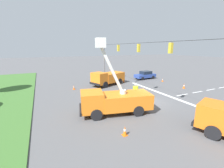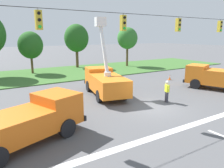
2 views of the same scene
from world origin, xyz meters
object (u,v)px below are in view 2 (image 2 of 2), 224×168
object	(u,v)px
tree_far_east	(76,38)
tree_east_end	(127,38)
utility_truck_bucket_lift	(105,80)
traffic_cone_lane_edge_a	(62,94)
utility_truck_support_near	(216,77)
utility_truck_support_far	(26,122)
traffic_cone_foreground_right	(170,77)
tree_east	(31,45)
road_worker	(167,90)

from	to	relation	value
tree_far_east	tree_east_end	distance (m)	8.46
utility_truck_bucket_lift	traffic_cone_lane_edge_a	xyz separation A→B (m)	(-3.67, 0.99, -1.01)
tree_east_end	utility_truck_bucket_lift	world-z (taller)	utility_truck_bucket_lift
tree_east_end	utility_truck_support_near	bearing A→B (deg)	-96.45
utility_truck_support_far	traffic_cone_foreground_right	distance (m)	19.40
tree_far_east	utility_truck_bucket_lift	distance (m)	17.80
tree_east	utility_truck_support_far	xyz separation A→B (m)	(-4.82, -20.54, -2.81)
traffic_cone_foreground_right	tree_far_east	bearing A→B (deg)	109.93
tree_east	utility_truck_bucket_lift	bearing A→B (deg)	-78.52
tree_east_end	utility_truck_support_far	bearing A→B (deg)	-136.08
tree_east_end	traffic_cone_foreground_right	world-z (taller)	tree_east_end
utility_truck_support_near	utility_truck_support_far	distance (m)	18.39
traffic_cone_lane_edge_a	road_worker	bearing A→B (deg)	-38.91
tree_far_east	utility_truck_support_near	xyz separation A→B (m)	(5.90, -20.85, -3.55)
utility_truck_bucket_lift	utility_truck_support_far	size ratio (longest dim) A/B	1.02
traffic_cone_lane_edge_a	traffic_cone_foreground_right	bearing A→B (deg)	3.08
tree_east	utility_truck_support_near	world-z (taller)	tree_east
utility_truck_support_near	road_worker	size ratio (longest dim) A/B	3.62
tree_east	utility_truck_support_far	size ratio (longest dim) A/B	0.84
tree_east_end	utility_truck_bucket_lift	distance (m)	18.97
tree_far_east	traffic_cone_foreground_right	distance (m)	16.71
tree_east_end	utility_truck_support_near	distance (m)	18.31
utility_truck_support_near	utility_truck_support_far	bearing A→B (deg)	-174.62
tree_east	tree_far_east	world-z (taller)	tree_far_east
road_worker	utility_truck_support_near	bearing A→B (deg)	3.99
tree_east	road_worker	size ratio (longest dim) A/B	3.28
utility_truck_support_near	tree_far_east	bearing A→B (deg)	105.80
tree_far_east	utility_truck_bucket_lift	bearing A→B (deg)	-105.19
tree_far_east	tree_east_end	size ratio (longest dim) A/B	1.07
utility_truck_support_far	traffic_cone_lane_edge_a	distance (m)	7.93
utility_truck_support_far	road_worker	size ratio (longest dim) A/B	3.89
utility_truck_bucket_lift	road_worker	size ratio (longest dim) A/B	3.95
tree_east	traffic_cone_foreground_right	distance (m)	18.87
tree_east	traffic_cone_foreground_right	xyz separation A→B (m)	(13.08, -13.10, -3.64)
tree_far_east	utility_truck_support_near	bearing A→B (deg)	-74.20
tree_east	tree_far_east	size ratio (longest dim) A/B	0.82
utility_truck_bucket_lift	road_worker	world-z (taller)	utility_truck_bucket_lift
tree_far_east	traffic_cone_foreground_right	size ratio (longest dim) A/B	10.82
tree_east	traffic_cone_lane_edge_a	world-z (taller)	tree_east
utility_truck_support_near	utility_truck_support_far	world-z (taller)	utility_truck_support_near
utility_truck_bucket_lift	utility_truck_support_far	world-z (taller)	utility_truck_bucket_lift
tree_east_end	utility_truck_bucket_lift	xyz separation A→B (m)	(-12.50, -13.87, -3.39)
tree_far_east	utility_truck_support_near	distance (m)	21.95
traffic_cone_lane_edge_a	tree_east_end	bearing A→B (deg)	38.55
utility_truck_support_far	road_worker	distance (m)	11.03
road_worker	traffic_cone_foreground_right	size ratio (longest dim) A/B	2.72
utility_truck_bucket_lift	road_worker	xyz separation A→B (m)	(3.13, -4.50, -0.37)
tree_east	traffic_cone_lane_edge_a	xyz separation A→B (m)	(-0.66, -13.84, -3.59)
tree_east_end	utility_truck_support_far	distance (m)	28.45
tree_east_end	traffic_cone_foreground_right	xyz separation A→B (m)	(-2.43, -12.14, -4.44)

